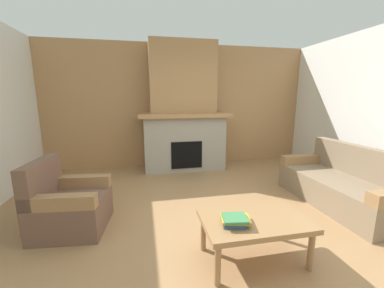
% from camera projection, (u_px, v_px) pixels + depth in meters
% --- Properties ---
extents(ground, '(9.00, 9.00, 0.00)m').
position_uv_depth(ground, '(221.00, 231.00, 2.79)').
color(ground, '#9E754C').
extents(wall_back_wood_panel, '(6.00, 0.12, 2.70)m').
position_uv_depth(wall_back_wood_panel, '(181.00, 106.00, 5.40)').
color(wall_back_wood_panel, '#A87A4C').
rests_on(wall_back_wood_panel, ground).
extents(fireplace, '(1.90, 0.82, 2.70)m').
position_uv_depth(fireplace, '(183.00, 116.00, 5.08)').
color(fireplace, gray).
rests_on(fireplace, ground).
extents(couch, '(0.85, 1.81, 0.85)m').
position_uv_depth(couch, '(344.00, 186.00, 3.44)').
color(couch, '#847056').
rests_on(couch, ground).
extents(armchair, '(0.83, 0.83, 0.85)m').
position_uv_depth(armchair, '(68.00, 205.00, 2.80)').
color(armchair, brown).
rests_on(armchair, ground).
extents(coffee_table, '(1.00, 0.60, 0.43)m').
position_uv_depth(coffee_table, '(255.00, 224.00, 2.23)').
color(coffee_table, '#997047').
rests_on(coffee_table, ground).
extents(book_stack_near_edge, '(0.29, 0.27, 0.08)m').
position_uv_depth(book_stack_near_edge, '(235.00, 220.00, 2.12)').
color(book_stack_near_edge, '#335699').
rests_on(book_stack_near_edge, coffee_table).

